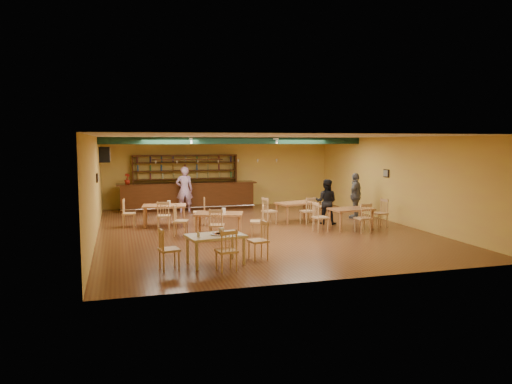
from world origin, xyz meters
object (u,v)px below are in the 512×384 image
object	(u,v)px
bar_counter	(188,196)
patron_bar	(184,190)
dining_table_a	(165,216)
near_table	(216,249)
patron_right_a	(326,202)
dining_table_c	(219,225)
dining_table_b	(296,212)
dining_table_d	(351,219)

from	to	relation	value
bar_counter	patron_bar	world-z (taller)	patron_bar
dining_table_a	patron_bar	size ratio (longest dim) A/B	0.78
dining_table_a	near_table	distance (m)	5.50
patron_right_a	dining_table_a	bearing A→B (deg)	21.52
dining_table_a	patron_right_a	xyz separation A→B (m)	(5.40, -1.11, 0.42)
dining_table_c	dining_table_b	bearing A→B (deg)	47.85
dining_table_c	dining_table_d	bearing A→B (deg)	16.90
dining_table_c	dining_table_d	world-z (taller)	dining_table_c
dining_table_b	near_table	size ratio (longest dim) A/B	1.06
near_table	dining_table_d	bearing A→B (deg)	22.88
dining_table_b	patron_bar	bearing A→B (deg)	122.05
near_table	dining_table_a	bearing A→B (deg)	87.52
dining_table_d	patron_bar	distance (m)	7.01
dining_table_d	patron_bar	world-z (taller)	patron_bar
patron_bar	patron_right_a	world-z (taller)	patron_bar
dining_table_b	dining_table_c	distance (m)	3.71
dining_table_c	dining_table_d	xyz separation A→B (m)	(4.37, -0.03, -0.01)
bar_counter	near_table	xyz separation A→B (m)	(-0.65, -9.22, -0.22)
near_table	patron_right_a	world-z (taller)	patron_right_a
dining_table_d	near_table	bearing A→B (deg)	-153.97
dining_table_b	patron_bar	xyz separation A→B (m)	(-3.53, 3.25, 0.58)
dining_table_a	dining_table_b	bearing A→B (deg)	4.20
dining_table_d	patron_bar	xyz separation A→B (m)	(-4.71, 5.16, 0.58)
dining_table_b	dining_table_c	world-z (taller)	dining_table_c
bar_counter	patron_bar	bearing A→B (deg)	-106.72
bar_counter	dining_table_c	distance (m)	5.96
bar_counter	near_table	world-z (taller)	bar_counter
dining_table_a	dining_table_c	distance (m)	2.61
dining_table_a	patron_bar	distance (m)	3.17
dining_table_b	dining_table_c	xyz separation A→B (m)	(-3.19, -1.89, 0.01)
bar_counter	dining_table_a	size ratio (longest dim) A/B	4.02
near_table	dining_table_b	bearing A→B (deg)	43.18
dining_table_a	dining_table_c	world-z (taller)	dining_table_a
dining_table_c	near_table	distance (m)	3.34
patron_bar	dining_table_d	bearing A→B (deg)	133.90
patron_bar	near_table	bearing A→B (deg)	88.73
dining_table_b	patron_right_a	distance (m)	1.21
patron_right_a	near_table	bearing A→B (deg)	75.68
dining_table_a	patron_right_a	world-z (taller)	patron_right_a
dining_table_a	patron_right_a	bearing A→B (deg)	-3.56
patron_right_a	bar_counter	bearing A→B (deg)	-16.87
dining_table_b	dining_table_d	bearing A→B (deg)	-73.68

